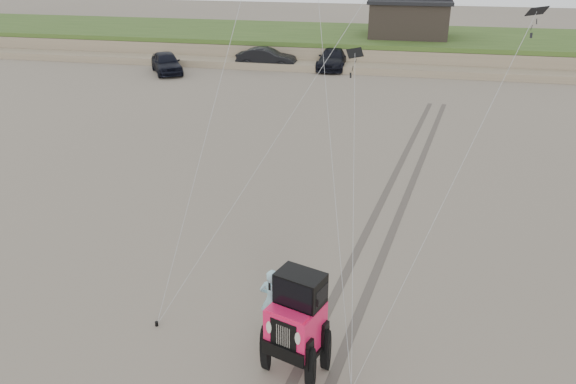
% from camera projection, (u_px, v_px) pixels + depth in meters
% --- Properties ---
extents(ground, '(160.00, 160.00, 0.00)m').
position_uv_depth(ground, '(289.00, 346.00, 13.17)').
color(ground, '#6B6054').
rests_on(ground, ground).
extents(dune_ridge, '(160.00, 14.25, 1.73)m').
position_uv_depth(dune_ridge, '(382.00, 46.00, 46.33)').
color(dune_ridge, '#7A6B54').
rests_on(dune_ridge, ground).
extents(cabin, '(6.40, 5.40, 3.35)m').
position_uv_depth(cabin, '(409.00, 17.00, 44.52)').
color(cabin, black).
rests_on(cabin, dune_ridge).
extents(truck_a, '(3.87, 4.67, 1.50)m').
position_uv_depth(truck_a, '(166.00, 63.00, 40.21)').
color(truck_a, black).
rests_on(truck_a, ground).
extents(truck_b, '(4.46, 1.60, 1.46)m').
position_uv_depth(truck_b, '(267.00, 58.00, 41.87)').
color(truck_b, black).
rests_on(truck_b, ground).
extents(truck_c, '(2.05, 5.01, 1.45)m').
position_uv_depth(truck_c, '(333.00, 58.00, 41.76)').
color(truck_c, black).
rests_on(truck_c, ground).
extents(jeep, '(3.79, 5.58, 1.91)m').
position_uv_depth(jeep, '(296.00, 334.00, 12.07)').
color(jeep, '#EC1850').
rests_on(jeep, ground).
extents(man, '(0.62, 0.42, 1.68)m').
position_uv_depth(man, '(272.00, 300.00, 13.43)').
color(man, '#86C2D0').
rests_on(man, ground).
extents(stake_main, '(0.08, 0.08, 0.12)m').
position_uv_depth(stake_main, '(157.00, 324.00, 13.85)').
color(stake_main, black).
rests_on(stake_main, ground).
extents(tire_tracks, '(5.22, 29.74, 0.01)m').
position_uv_depth(tire_tracks, '(390.00, 209.00, 19.94)').
color(tire_tracks, '#4C443D').
rests_on(tire_tracks, ground).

